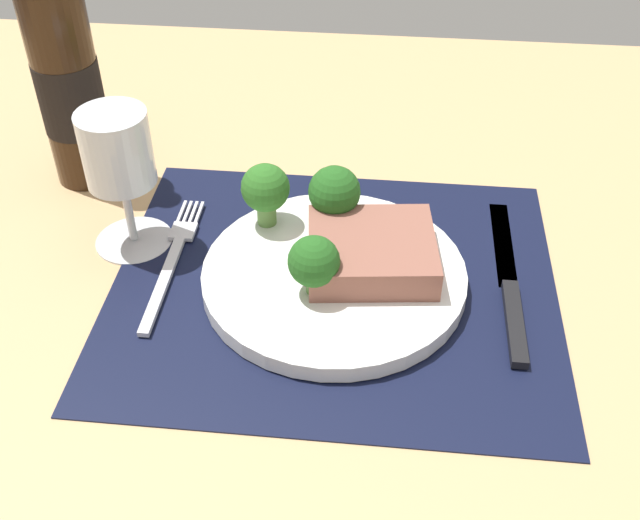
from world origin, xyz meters
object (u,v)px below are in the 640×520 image
object	(u,v)px
plate	(334,276)
steak	(372,251)
wine_bottle	(68,80)
knife	(510,289)
fork	(172,260)
wine_glass	(118,159)

from	to	relation	value
plate	steak	bearing A→B (deg)	19.15
steak	wine_bottle	world-z (taller)	wine_bottle
knife	fork	bearing A→B (deg)	-178.79
plate	wine_bottle	world-z (taller)	wine_bottle
fork	wine_glass	xyz separation A→B (cm)	(-4.59, 3.06, 8.91)
wine_glass	steak	bearing A→B (deg)	-8.21
wine_bottle	wine_glass	size ratio (longest dim) A/B	2.17
steak	wine_glass	bearing A→B (deg)	171.79
fork	knife	world-z (taller)	knife
plate	knife	distance (cm)	15.87
wine_bottle	wine_glass	distance (cm)	13.72
plate	wine_bottle	distance (cm)	33.70
steak	fork	xyz separation A→B (cm)	(-18.66, 0.29, -2.84)
fork	knife	xyz separation A→B (cm)	(31.26, -0.89, 0.05)
wine_bottle	fork	bearing A→B (deg)	-47.19
wine_bottle	plate	bearing A→B (deg)	-28.42
knife	wine_glass	size ratio (longest dim) A/B	1.64
steak	fork	bearing A→B (deg)	179.10
steak	wine_bottle	bearing A→B (deg)	155.80
knife	plate	bearing A→B (deg)	-175.24
fork	wine_glass	bearing A→B (deg)	147.66
plate	fork	bearing A→B (deg)	174.73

